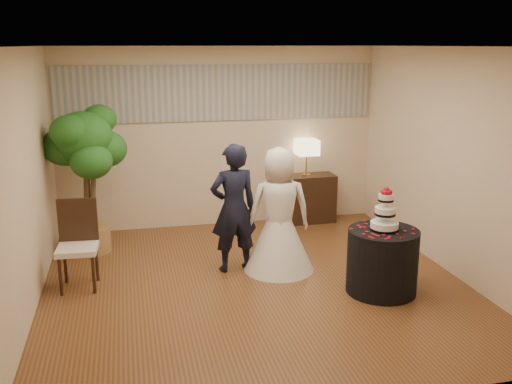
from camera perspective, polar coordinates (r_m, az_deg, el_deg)
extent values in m
cube|color=brown|center=(7.01, -0.06, -9.20)|extent=(5.00, 5.00, 0.00)
cube|color=white|center=(6.41, -0.07, 14.36)|extent=(5.00, 5.00, 0.00)
cube|color=beige|center=(8.98, -3.64, 5.42)|extent=(5.00, 0.06, 2.80)
cube|color=beige|center=(4.26, 7.49, -5.09)|extent=(5.00, 0.06, 2.80)
cube|color=beige|center=(6.50, -22.09, 0.83)|extent=(0.06, 5.00, 2.80)
cube|color=beige|center=(7.52, 18.87, 2.87)|extent=(0.06, 5.00, 2.80)
cube|color=#9D9C93|center=(8.88, -3.70, 9.86)|extent=(4.90, 0.02, 0.85)
imported|color=black|center=(7.17, -2.25, -1.63)|extent=(0.65, 0.47, 1.65)
imported|color=white|center=(7.19, 2.34, -1.78)|extent=(1.00, 1.00, 1.61)
cylinder|color=black|center=(6.83, 12.51, -6.77)|extent=(0.94, 0.94, 0.76)
cube|color=black|center=(9.31, 4.98, -0.66)|extent=(0.94, 0.43, 0.78)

